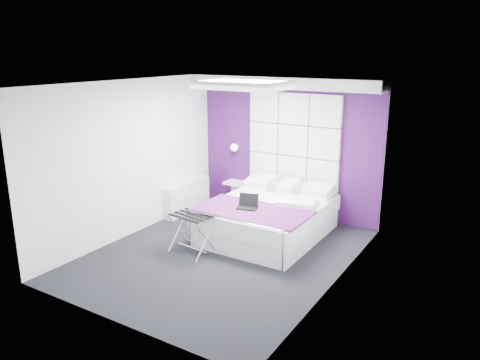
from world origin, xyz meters
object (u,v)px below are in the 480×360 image
object	(u,v)px
radiator	(187,197)
bed	(268,217)
wall_lamp	(235,147)
nightstand	(236,183)
luggage_rack	(192,234)
laptop	(249,205)

from	to	relation	value
radiator	bed	size ratio (longest dim) A/B	0.55
wall_lamp	nightstand	bearing A→B (deg)	-55.69
radiator	nightstand	world-z (taller)	radiator
luggage_rack	laptop	distance (m)	1.01
bed	wall_lamp	bearing A→B (deg)	142.00
wall_lamp	nightstand	world-z (taller)	wall_lamp
radiator	nightstand	distance (m)	1.00
radiator	bed	world-z (taller)	bed
luggage_rack	radiator	bearing A→B (deg)	138.33
wall_lamp	laptop	world-z (taller)	wall_lamp
wall_lamp	luggage_rack	distance (m)	2.48
wall_lamp	nightstand	size ratio (longest dim) A/B	0.36
nightstand	laptop	xyz separation A→B (m)	(1.15, -1.45, 0.16)
wall_lamp	radiator	size ratio (longest dim) A/B	0.12
wall_lamp	bed	world-z (taller)	wall_lamp
wall_lamp	bed	bearing A→B (deg)	-38.00
radiator	nightstand	xyz separation A→B (m)	(0.67, 0.72, 0.21)
radiator	laptop	size ratio (longest dim) A/B	3.81
bed	nightstand	bearing A→B (deg)	142.53
luggage_rack	laptop	xyz separation A→B (m)	(0.57, 0.74, 0.36)
radiator	luggage_rack	distance (m)	1.93
bed	luggage_rack	size ratio (longest dim) A/B	3.51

